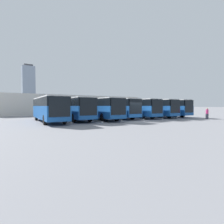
{
  "coord_description": "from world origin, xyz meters",
  "views": [
    {
      "loc": [
        15.72,
        17.86,
        2.05
      ],
      "look_at": [
        0.76,
        -5.63,
        1.06
      ],
      "focal_mm": 28.0,
      "sensor_mm": 36.0,
      "label": 1
    }
  ],
  "objects_px": {
    "bus_3": "(114,108)",
    "pedestrian": "(207,113)",
    "bus_5": "(73,108)",
    "bus_1": "(150,107)",
    "bus_0": "(163,107)",
    "bus_4": "(98,108)",
    "bus_6": "(49,108)",
    "bus_2": "(134,108)"
  },
  "relations": [
    {
      "from": "bus_2",
      "to": "bus_4",
      "type": "bearing_deg",
      "value": 5.19
    },
    {
      "from": "bus_0",
      "to": "pedestrian",
      "type": "relative_size",
      "value": 6.61
    },
    {
      "from": "bus_3",
      "to": "bus_6",
      "type": "xyz_separation_m",
      "value": [
        10.62,
        1.01,
        0.0
      ]
    },
    {
      "from": "bus_3",
      "to": "bus_6",
      "type": "relative_size",
      "value": 1.0
    },
    {
      "from": "bus_3",
      "to": "pedestrian",
      "type": "relative_size",
      "value": 6.61
    },
    {
      "from": "bus_6",
      "to": "bus_2",
      "type": "bearing_deg",
      "value": -176.38
    },
    {
      "from": "bus_5",
      "to": "pedestrian",
      "type": "xyz_separation_m",
      "value": [
        -18.02,
        9.18,
        -0.82
      ]
    },
    {
      "from": "bus_1",
      "to": "bus_6",
      "type": "relative_size",
      "value": 1.0
    },
    {
      "from": "bus_4",
      "to": "bus_3",
      "type": "bearing_deg",
      "value": -162.11
    },
    {
      "from": "bus_3",
      "to": "bus_5",
      "type": "xyz_separation_m",
      "value": [
        7.08,
        0.08,
        0.0
      ]
    },
    {
      "from": "bus_0",
      "to": "bus_4",
      "type": "distance_m",
      "value": 14.16
    },
    {
      "from": "bus_5",
      "to": "bus_6",
      "type": "relative_size",
      "value": 1.0
    },
    {
      "from": "bus_1",
      "to": "bus_2",
      "type": "xyz_separation_m",
      "value": [
        3.54,
        -0.36,
        0.0
      ]
    },
    {
      "from": "bus_2",
      "to": "bus_3",
      "type": "xyz_separation_m",
      "value": [
        3.54,
        -0.61,
        0.0
      ]
    },
    {
      "from": "bus_3",
      "to": "pedestrian",
      "type": "height_order",
      "value": "bus_3"
    },
    {
      "from": "bus_0",
      "to": "pedestrian",
      "type": "height_order",
      "value": "bus_0"
    },
    {
      "from": "bus_4",
      "to": "bus_6",
      "type": "bearing_deg",
      "value": 2.05
    },
    {
      "from": "bus_2",
      "to": "pedestrian",
      "type": "bearing_deg",
      "value": 132.59
    },
    {
      "from": "bus_5",
      "to": "bus_1",
      "type": "bearing_deg",
      "value": 178.41
    },
    {
      "from": "bus_0",
      "to": "bus_3",
      "type": "xyz_separation_m",
      "value": [
        10.62,
        -0.96,
        0.0
      ]
    },
    {
      "from": "bus_3",
      "to": "bus_6",
      "type": "bearing_deg",
      "value": 7.45
    },
    {
      "from": "bus_0",
      "to": "bus_2",
      "type": "height_order",
      "value": "same"
    },
    {
      "from": "bus_3",
      "to": "bus_0",
      "type": "bearing_deg",
      "value": 176.84
    },
    {
      "from": "bus_0",
      "to": "bus_5",
      "type": "xyz_separation_m",
      "value": [
        17.7,
        -0.88,
        0.0
      ]
    },
    {
      "from": "bus_4",
      "to": "bus_5",
      "type": "relative_size",
      "value": 1.0
    },
    {
      "from": "bus_2",
      "to": "bus_6",
      "type": "xyz_separation_m",
      "value": [
        14.16,
        0.39,
        0.0
      ]
    },
    {
      "from": "bus_1",
      "to": "bus_5",
      "type": "bearing_deg",
      "value": -1.59
    },
    {
      "from": "bus_1",
      "to": "bus_5",
      "type": "height_order",
      "value": "same"
    },
    {
      "from": "bus_0",
      "to": "bus_4",
      "type": "relative_size",
      "value": 1.0
    },
    {
      "from": "bus_2",
      "to": "bus_5",
      "type": "relative_size",
      "value": 1.0
    },
    {
      "from": "bus_2",
      "to": "bus_6",
      "type": "height_order",
      "value": "same"
    },
    {
      "from": "bus_4",
      "to": "bus_0",
      "type": "bearing_deg",
      "value": -177.81
    },
    {
      "from": "bus_1",
      "to": "bus_2",
      "type": "distance_m",
      "value": 3.56
    },
    {
      "from": "bus_4",
      "to": "pedestrian",
      "type": "relative_size",
      "value": 6.61
    },
    {
      "from": "pedestrian",
      "to": "bus_3",
      "type": "bearing_deg",
      "value": 9.81
    },
    {
      "from": "bus_1",
      "to": "bus_0",
      "type": "bearing_deg",
      "value": -177.79
    },
    {
      "from": "bus_6",
      "to": "pedestrian",
      "type": "bearing_deg",
      "value": 161.08
    },
    {
      "from": "bus_5",
      "to": "pedestrian",
      "type": "relative_size",
      "value": 6.61
    },
    {
      "from": "bus_5",
      "to": "bus_0",
      "type": "bearing_deg",
      "value": 179.17
    },
    {
      "from": "bus_2",
      "to": "bus_6",
      "type": "distance_m",
      "value": 14.16
    },
    {
      "from": "bus_0",
      "to": "bus_5",
      "type": "height_order",
      "value": "same"
    },
    {
      "from": "bus_0",
      "to": "bus_6",
      "type": "height_order",
      "value": "same"
    }
  ]
}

